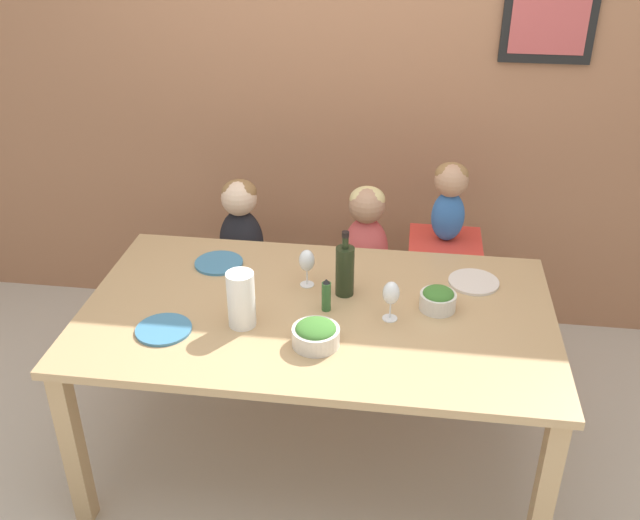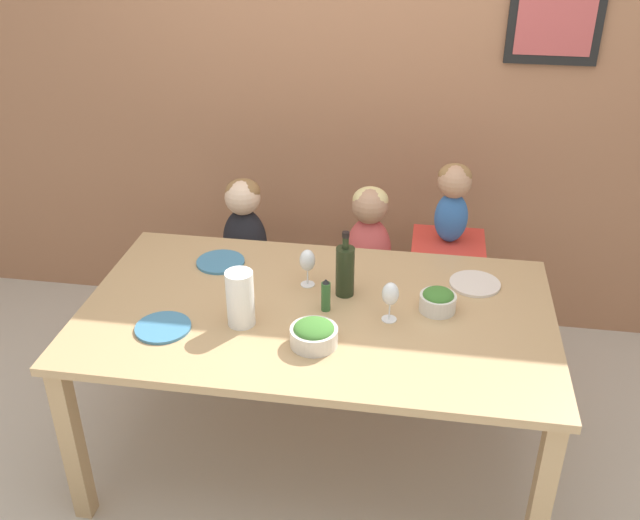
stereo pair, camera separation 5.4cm
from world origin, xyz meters
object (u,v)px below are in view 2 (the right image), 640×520
Objects in this scene: person_baby_right at (453,196)px; paper_towel_roll at (240,298)px; chair_far_left at (248,284)px; dinner_plate_back_right at (475,284)px; wine_glass_near at (390,295)px; chair_right_highchair at (446,270)px; dinner_plate_back_left at (221,262)px; salad_bowl_small at (438,300)px; person_child_center at (369,233)px; dinner_plate_front_left at (163,327)px; salad_bowl_large at (314,334)px; wine_glass_far at (307,261)px; wine_bottle at (345,270)px; chair_far_center at (367,294)px; person_child_left at (244,224)px.

person_baby_right is 1.73× the size of paper_towel_roll.
chair_far_left is 1.29m from dinner_plate_back_right.
paper_towel_roll is 0.57m from wine_glass_near.
wine_glass_near reaches higher than chair_right_highchair.
paper_towel_roll is at bearing -64.48° from dinner_plate_back_left.
wine_glass_near reaches higher than chair_far_left.
salad_bowl_small is at bearing -94.02° from person_baby_right.
person_child_center is 2.41× the size of dinner_plate_front_left.
person_child_center reaches higher than salad_bowl_large.
wine_glass_far is 0.72m from dinner_plate_back_right.
chair_right_highchair is at bearing 44.60° from wine_glass_far.
dinner_plate_front_left is (-0.29, -0.08, -0.11)m from paper_towel_roll.
person_child_center is at bearing 0.15° from chair_far_left.
dinner_plate_front_left is at bearing -151.07° from wine_bottle.
chair_right_highchair is (0.39, 0.00, 0.18)m from chair_far_center.
paper_towel_roll is 1.01m from dinner_plate_back_right.
salad_bowl_large reaches higher than chair_far_left.
person_child_center is at bearing 65.96° from paper_towel_roll.
paper_towel_roll is (-0.41, -0.91, 0.50)m from chair_far_center.
chair_far_center is 0.87m from dinner_plate_back_left.
person_child_center is at bearing 136.06° from dinner_plate_back_right.
person_baby_right is at bearing 63.69° from salad_bowl_large.
dinner_plate_back_left is (-0.51, 0.54, -0.04)m from salad_bowl_large.
person_baby_right is (1.02, 0.00, 0.58)m from chair_far_left.
paper_towel_roll is 1.06× the size of dinner_plate_front_left.
person_baby_right reaches higher than dinner_plate_back_right.
person_child_center is 0.45m from person_baby_right.
salad_bowl_large is 0.75m from dinner_plate_back_left.
chair_far_left is 0.90× the size of person_child_center.
chair_far_center is 2.16× the size of dinner_plate_back_right.
chair_far_center is at bearing 55.05° from dinner_plate_front_left.
person_child_left reaches higher than salad_bowl_large.
chair_far_center is 2.78× the size of wine_glass_far.
dinner_plate_back_right is at bearing 16.41° from wine_bottle.
person_child_center is 2.28× the size of paper_towel_roll.
chair_right_highchair is 1.25m from paper_towel_roll.
chair_right_highchair is (1.02, 0.00, 0.18)m from chair_far_left.
dinner_plate_front_left is (-0.66, -0.36, -0.11)m from wine_bottle.
chair_far_left is 0.63× the size of chair_right_highchair.
wine_bottle is (-0.04, -0.63, 0.15)m from person_child_center.
person_child_left reaches higher than wine_glass_far.
person_baby_right is 1.83× the size of dinner_plate_back_left.
wine_glass_far is (-0.20, -0.59, 0.50)m from chair_far_center.
dinner_plate_back_right is at bearing 25.76° from paper_towel_roll.
chair_far_left is 0.61m from dinner_plate_back_left.
wine_glass_far is (-0.20, -0.59, 0.15)m from person_child_center.
person_child_center is 3.11× the size of wine_glass_near.
person_child_center is 1.01m from salad_bowl_large.
person_child_left is 3.11× the size of wine_glass_far.
chair_far_center is at bearing 0.00° from chair_far_left.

